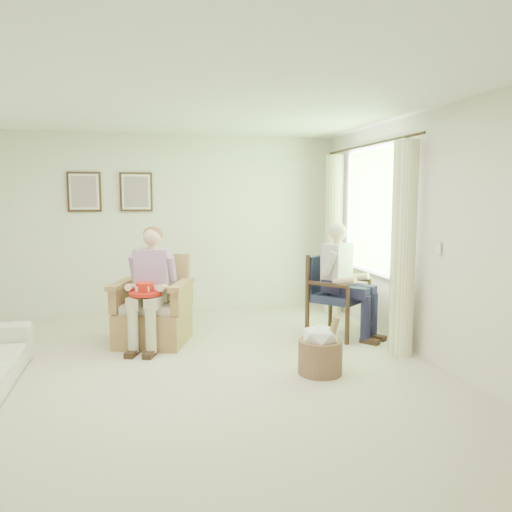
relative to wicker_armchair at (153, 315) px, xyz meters
name	(u,v)px	position (x,y,z in m)	size (l,w,h in m)	color
floor	(190,377)	(0.30, -1.27, -0.32)	(5.50, 5.50, 0.00)	beige
back_wall	(169,225)	(0.30, 1.48, 0.98)	(5.00, 0.04, 2.60)	silver
front_wall	(258,303)	(0.30, -4.02, 0.98)	(5.00, 0.04, 2.60)	silver
right_wall	(429,237)	(2.80, -1.27, 0.98)	(0.04, 5.50, 2.60)	silver
ceiling	(185,97)	(0.30, -1.27, 2.28)	(5.00, 5.50, 0.02)	white
window	(374,207)	(2.76, -0.07, 1.26)	(0.13, 2.50, 1.63)	#2D6B23
curtain_left	(403,249)	(2.63, -1.05, 0.83)	(0.34, 0.34, 2.30)	#FCF6C5
curtain_right	(333,236)	(2.63, 0.91, 0.83)	(0.34, 0.34, 2.30)	#FCF6C5
framed_print_left	(84,192)	(-0.85, 1.45, 1.46)	(0.45, 0.05, 0.55)	#382114
framed_print_right	(136,192)	(-0.15, 1.45, 1.46)	(0.45, 0.05, 0.55)	#382114
wicker_armchair	(153,315)	(0.00, 0.00, 0.00)	(0.80, 0.79, 1.02)	#A67B4E
wood_armchair	(336,291)	(2.25, -0.13, 0.21)	(0.64, 0.60, 0.98)	black
person_wicker	(152,279)	(0.00, -0.14, 0.46)	(0.40, 0.63, 1.34)	beige
person_dark	(342,272)	(2.25, -0.29, 0.48)	(0.40, 0.63, 1.37)	#1A1937
red_hat	(145,291)	(-0.09, -0.33, 0.36)	(0.35, 0.35, 0.14)	#B51E12
hatbox	(321,349)	(1.55, -1.45, -0.08)	(0.55, 0.55, 0.63)	#A9775C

